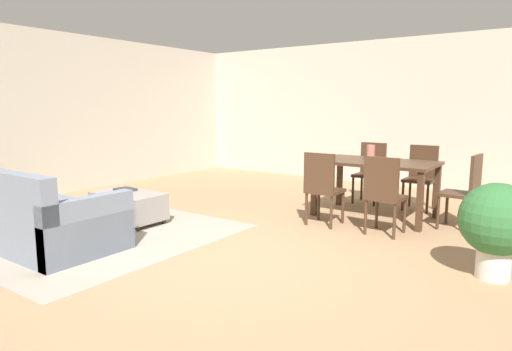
{
  "coord_description": "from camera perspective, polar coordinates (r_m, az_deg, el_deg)",
  "views": [
    {
      "loc": [
        2.64,
        -3.35,
        1.48
      ],
      "look_at": [
        -0.71,
        1.35,
        0.58
      ],
      "focal_mm": 31.41,
      "sensor_mm": 36.0,
      "label": 1
    }
  ],
  "objects": [
    {
      "name": "book_on_ottoman",
      "position": [
        6.08,
        -16.31,
        -1.72
      ],
      "size": [
        0.27,
        0.22,
        0.03
      ],
      "primitive_type": "cube",
      "rotation": [
        0.0,
        0.0,
        -0.08
      ],
      "color": "#333338",
      "rests_on": "ottoman_table"
    },
    {
      "name": "wall_back",
      "position": [
        8.76,
        18.06,
        7.57
      ],
      "size": [
        9.0,
        0.12,
        2.7
      ],
      "primitive_type": "cube",
      "color": "#BCB2A0",
      "rests_on": "ground_plane"
    },
    {
      "name": "dining_table",
      "position": [
        6.17,
        15.01,
        0.94
      ],
      "size": [
        1.52,
        0.92,
        0.76
      ],
      "color": "#422B1C",
      "rests_on": "ground_plane"
    },
    {
      "name": "dining_chair_far_right",
      "position": [
        6.87,
        20.29,
        0.26
      ],
      "size": [
        0.4,
        0.4,
        0.92
      ],
      "color": "#422B1C",
      "rests_on": "ground_plane"
    },
    {
      "name": "vase_centerpiece",
      "position": [
        6.2,
        14.39,
        2.85
      ],
      "size": [
        0.11,
        0.11,
        0.2
      ],
      "primitive_type": "cylinder",
      "color": "#B26659",
      "rests_on": "dining_table"
    },
    {
      "name": "dining_chair_far_left",
      "position": [
        7.12,
        14.38,
        0.82
      ],
      "size": [
        0.4,
        0.4,
        0.92
      ],
      "color": "#422B1C",
      "rests_on": "ground_plane"
    },
    {
      "name": "dining_chair_head_east",
      "position": [
        5.88,
        25.2,
        -1.41
      ],
      "size": [
        0.43,
        0.43,
        0.92
      ],
      "color": "#422B1C",
      "rests_on": "ground_plane"
    },
    {
      "name": "dining_chair_near_right",
      "position": [
        5.31,
        15.95,
        -1.93
      ],
      "size": [
        0.41,
        0.41,
        0.92
      ],
      "color": "#422B1C",
      "rests_on": "ground_plane"
    },
    {
      "name": "potted_plant",
      "position": [
        4.36,
        28.31,
        -5.3
      ],
      "size": [
        0.63,
        0.63,
        0.84
      ],
      "color": "beige",
      "rests_on": "ground_plane"
    },
    {
      "name": "dining_chair_near_left",
      "position": [
        5.59,
        8.44,
        -1.16
      ],
      "size": [
        0.4,
        0.4,
        0.92
      ],
      "color": "#422B1C",
      "rests_on": "ground_plane"
    },
    {
      "name": "area_rug",
      "position": [
        5.74,
        -20.65,
        -6.65
      ],
      "size": [
        3.0,
        2.8,
        0.01
      ],
      "primitive_type": "cube",
      "color": "gray",
      "rests_on": "ground_plane"
    },
    {
      "name": "couch",
      "position": [
        5.42,
        -26.64,
        -4.87
      ],
      "size": [
        2.04,
        0.98,
        0.86
      ],
      "color": "slate",
      "rests_on": "ground_plane"
    },
    {
      "name": "ground_plane",
      "position": [
        4.51,
        -2.69,
        -10.33
      ],
      "size": [
        10.8,
        10.8,
        0.0
      ],
      "primitive_type": "plane",
      "color": "#9E7A56"
    },
    {
      "name": "ottoman_table",
      "position": [
        5.96,
        -15.9,
        -3.68
      ],
      "size": [
        0.93,
        0.53,
        0.39
      ],
      "color": "gray",
      "rests_on": "ground_plane"
    },
    {
      "name": "wall_left",
      "position": [
        8.11,
        -26.45,
        7.01
      ],
      "size": [
        0.12,
        11.0,
        2.7
      ],
      "primitive_type": "cube",
      "color": "#BCB2A0",
      "rests_on": "ground_plane"
    }
  ]
}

